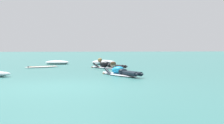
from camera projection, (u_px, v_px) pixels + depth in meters
ground_plane at (64, 65)px, 17.88m from camera, size 120.00×120.00×0.00m
surfer_near at (120, 72)px, 11.34m from camera, size 1.29×2.57×0.54m
surfer_far at (107, 65)px, 15.27m from camera, size 1.67×2.24×0.53m
drifting_surfboard at (42, 67)px, 15.96m from camera, size 1.86×1.34×0.16m
whitewater_front at (57, 62)px, 19.22m from camera, size 1.74×1.50×0.23m
whitewater_back at (104, 62)px, 18.84m from camera, size 1.63×1.44×0.28m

